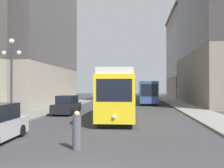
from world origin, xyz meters
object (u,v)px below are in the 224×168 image
object	(u,v)px
streetcar	(120,93)
transit_bus	(147,91)
parked_car_left_near	(67,105)
pedestrian_crossing_far	(77,132)
lamp_post_left_near	(11,68)

from	to	relation	value
streetcar	transit_bus	size ratio (longest dim) A/B	0.99
parked_car_left_near	pedestrian_crossing_far	distance (m)	14.48
parked_car_left_near	pedestrian_crossing_far	bearing A→B (deg)	-72.68
parked_car_left_near	lamp_post_left_near	distance (m)	8.21
pedestrian_crossing_far	lamp_post_left_near	xyz separation A→B (m)	(-6.26, 6.46, 3.23)
streetcar	transit_bus	world-z (taller)	streetcar
lamp_post_left_near	transit_bus	bearing A→B (deg)	66.87
pedestrian_crossing_far	lamp_post_left_near	world-z (taller)	lamp_post_left_near
parked_car_left_near	lamp_post_left_near	bearing A→B (deg)	-104.73
streetcar	transit_bus	bearing A→B (deg)	80.49
streetcar	lamp_post_left_near	world-z (taller)	lamp_post_left_near
parked_car_left_near	pedestrian_crossing_far	world-z (taller)	parked_car_left_near
lamp_post_left_near	parked_car_left_near	bearing A→B (deg)	75.49
transit_bus	lamp_post_left_near	size ratio (longest dim) A/B	2.16
transit_bus	parked_car_left_near	world-z (taller)	transit_bus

